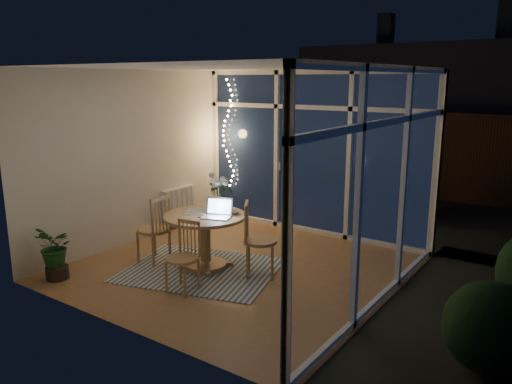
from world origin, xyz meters
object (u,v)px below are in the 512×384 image
Objects in this scene: chair_right at (260,239)px; laptop at (216,208)px; flower_vase at (220,202)px; potted_plant at (55,250)px; dining_table at (205,242)px; chair_front at (182,257)px; chair_left at (153,228)px.

chair_right is 0.68m from laptop.
flower_vase reaches higher than potted_plant.
dining_table is at bearing 46.18° from potted_plant.
flower_vase is (0.01, 0.31, 0.47)m from dining_table.
chair_front is at bearing 21.92° from potted_plant.
dining_table is 0.78m from chair_left.
dining_table is 1.26× the size of chair_front.
chair_front is 0.83m from laptop.
chair_front is at bearing -70.01° from dining_table.
chair_right is 4.64× the size of flower_vase.
chair_front is at bearing -105.84° from laptop.
chair_front is 2.43× the size of laptop.
laptop is 0.46× the size of potted_plant.
chair_left is 0.98× the size of chair_right.
laptop is 0.39m from flower_vase.
dining_table is 0.78m from chair_right.
chair_right is at bearing -8.68° from flower_vase.
flower_vase reaches higher than dining_table.
flower_vase is (0.75, 0.54, 0.36)m from chair_left.
potted_plant is (-1.56, -0.63, -0.05)m from chair_front.
laptop reaches higher than chair_front.
potted_plant is at bearing -128.30° from flower_vase.
chair_right reaches higher than chair_front.
chair_front is at bearing -76.45° from flower_vase.
laptop reaches higher than flower_vase.
dining_table is 0.56m from flower_vase.
laptop is (-0.53, -0.22, 0.38)m from chair_right.
chair_right is at bearing 107.83° from chair_left.
flower_vase is at bearing 97.42° from chair_front.
dining_table is 1.10× the size of chair_right.
flower_vase reaches higher than chair_front.
chair_front is at bearing 65.31° from chair_left.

